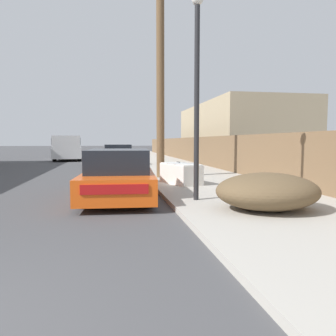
# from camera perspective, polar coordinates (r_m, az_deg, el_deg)

# --- Properties ---
(sidewalk_curb) EXTENTS (4.20, 63.00, 0.12)m
(sidewalk_curb) POSITION_cam_1_polar(r_m,az_deg,el_deg) (25.89, -2.34, 1.50)
(sidewalk_curb) COLOR #ADA89E
(sidewalk_curb) RESTS_ON ground
(discarded_fridge) EXTENTS (1.17, 1.77, 0.68)m
(discarded_fridge) POSITION_cam_1_polar(r_m,az_deg,el_deg) (10.64, 2.21, -0.96)
(discarded_fridge) COLOR white
(discarded_fridge) RESTS_ON sidewalk_curb
(parked_sports_car_red) EXTENTS (2.06, 4.79, 1.28)m
(parked_sports_car_red) POSITION_cam_1_polar(r_m,az_deg,el_deg) (8.82, -8.48, -1.27)
(parked_sports_car_red) COLOR #E05114
(parked_sports_car_red) RESTS_ON ground
(car_parked_mid) EXTENTS (1.91, 4.64, 1.30)m
(car_parked_mid) POSITION_cam_1_polar(r_m,az_deg,el_deg) (20.27, -8.84, 2.13)
(car_parked_mid) COLOR black
(car_parked_mid) RESTS_ON ground
(pickup_truck) EXTENTS (2.58, 5.92, 1.90)m
(pickup_truck) POSITION_cam_1_polar(r_m,az_deg,el_deg) (26.74, -17.12, 3.30)
(pickup_truck) COLOR silver
(pickup_truck) RESTS_ON ground
(utility_pole) EXTENTS (1.80, 0.30, 7.75)m
(utility_pole) POSITION_cam_1_polar(r_m,az_deg,el_deg) (12.77, -1.34, 16.50)
(utility_pole) COLOR brown
(utility_pole) RESTS_ON sidewalk_curb
(street_lamp) EXTENTS (0.26, 0.26, 4.67)m
(street_lamp) POSITION_cam_1_polar(r_m,az_deg,el_deg) (7.75, 5.05, 14.62)
(street_lamp) COLOR #232326
(street_lamp) RESTS_ON sidewalk_curb
(brush_pile) EXTENTS (2.08, 1.78, 0.74)m
(brush_pile) POSITION_cam_1_polar(r_m,az_deg,el_deg) (6.87, 16.90, -3.89)
(brush_pile) COLOR brown
(brush_pile) RESTS_ON sidewalk_curb
(wooden_fence) EXTENTS (0.08, 39.51, 1.63)m
(wooden_fence) POSITION_cam_1_polar(r_m,az_deg,el_deg) (23.23, 3.43, 3.29)
(wooden_fence) COLOR brown
(wooden_fence) RESTS_ON sidewalk_curb
(building_right_house) EXTENTS (6.00, 12.74, 4.25)m
(building_right_house) POSITION_cam_1_polar(r_m,az_deg,el_deg) (25.63, 11.96, 5.99)
(building_right_house) COLOR tan
(building_right_house) RESTS_ON ground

